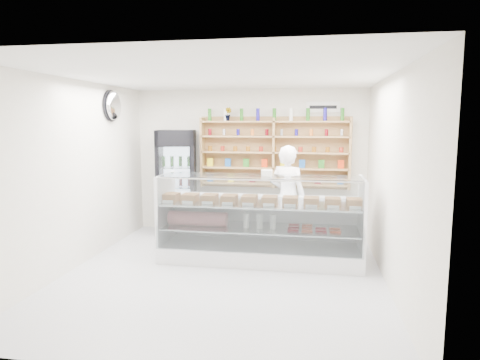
# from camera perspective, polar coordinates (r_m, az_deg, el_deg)

# --- Properties ---
(room) EXTENTS (5.00, 5.00, 5.00)m
(room) POSITION_cam_1_polar(r_m,az_deg,el_deg) (5.96, -2.30, 0.28)
(room) COLOR silver
(room) RESTS_ON ground
(display_counter) EXTENTS (3.12, 0.93, 1.36)m
(display_counter) POSITION_cam_1_polar(r_m,az_deg,el_deg) (6.78, 2.69, -7.71)
(display_counter) COLOR white
(display_counter) RESTS_ON floor
(shop_worker) EXTENTS (0.77, 0.65, 1.79)m
(shop_worker) POSITION_cam_1_polar(r_m,az_deg,el_deg) (7.31, 6.37, -2.37)
(shop_worker) COLOR white
(shop_worker) RESTS_ON floor
(drinks_cooler) EXTENTS (0.85, 0.84, 2.02)m
(drinks_cooler) POSITION_cam_1_polar(r_m,az_deg,el_deg) (8.42, -8.42, -0.26)
(drinks_cooler) COLOR black
(drinks_cooler) RESTS_ON floor
(wall_shelving) EXTENTS (2.84, 0.28, 1.33)m
(wall_shelving) POSITION_cam_1_polar(r_m,az_deg,el_deg) (8.18, 4.55, 3.65)
(wall_shelving) COLOR #A88E4F
(wall_shelving) RESTS_ON back_wall
(potted_plant) EXTENTS (0.17, 0.15, 0.26)m
(potted_plant) POSITION_cam_1_polar(r_m,az_deg,el_deg) (8.28, -1.61, 8.77)
(potted_plant) COLOR #1E6626
(potted_plant) RESTS_ON wall_shelving
(security_mirror) EXTENTS (0.15, 0.50, 0.50)m
(security_mirror) POSITION_cam_1_polar(r_m,az_deg,el_deg) (7.77, -16.49, 9.46)
(security_mirror) COLOR silver
(security_mirror) RESTS_ON left_wall
(wall_sign) EXTENTS (0.62, 0.03, 0.20)m
(wall_sign) POSITION_cam_1_polar(r_m,az_deg,el_deg) (8.26, 11.01, 9.52)
(wall_sign) COLOR white
(wall_sign) RESTS_ON back_wall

